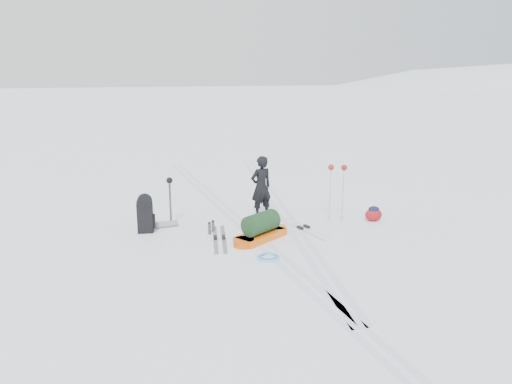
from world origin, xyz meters
TOP-DOWN VIEW (x-y plane):
  - ground at (0.00, 0.00)m, footprint 200.00×200.00m
  - snow_hill_backdrop at (62.69, 84.02)m, footprint 359.50×192.00m
  - ski_tracks at (0.61, 0.88)m, footprint 3.38×17.97m
  - skier at (0.60, 0.97)m, footprint 0.67×0.53m
  - pulk_sled at (0.11, -0.65)m, footprint 1.62×1.29m
  - expedition_rucksack at (-2.29, 0.61)m, footprint 0.99×0.50m
  - ski_poles_black at (-1.72, 0.91)m, footprint 0.15×0.18m
  - ski_poles_silver at (2.33, 0.15)m, footprint 0.43×0.29m
  - touring_skis_grey at (-0.79, -0.39)m, footprint 0.60×1.91m
  - touring_skis_white at (1.32, -0.21)m, footprint 0.75×1.96m
  - rope_coil at (-0.07, -1.81)m, footprint 0.56×0.56m
  - small_daypack at (3.26, -0.08)m, footprint 0.47×0.37m
  - thermos_pair at (-0.88, 0.10)m, footprint 0.21×0.28m
  - stuff_sack at (0.17, 0.17)m, footprint 0.43×0.37m

SIDE VIEW (x-z plane):
  - snow_hill_backdrop at x=62.69m, z-range -150.24..12.21m
  - ground at x=0.00m, z-range 0.00..0.00m
  - ski_tracks at x=0.61m, z-range 0.00..0.01m
  - touring_skis_grey at x=-0.79m, z-range -0.02..0.05m
  - touring_skis_white at x=1.32m, z-range -0.02..0.05m
  - rope_coil at x=-0.07m, z-range 0.00..0.06m
  - stuff_sack at x=0.17m, z-range 0.00..0.22m
  - thermos_pair at x=-0.88m, z-range -0.01..0.29m
  - small_daypack at x=3.26m, z-range -0.01..0.38m
  - pulk_sled at x=0.11m, z-range -0.07..0.55m
  - expedition_rucksack at x=-2.29m, z-range -0.04..0.88m
  - skier at x=0.60m, z-range 0.00..1.62m
  - ski_poles_black at x=-1.72m, z-range 0.39..1.61m
  - ski_poles_silver at x=2.33m, z-range 0.49..1.95m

